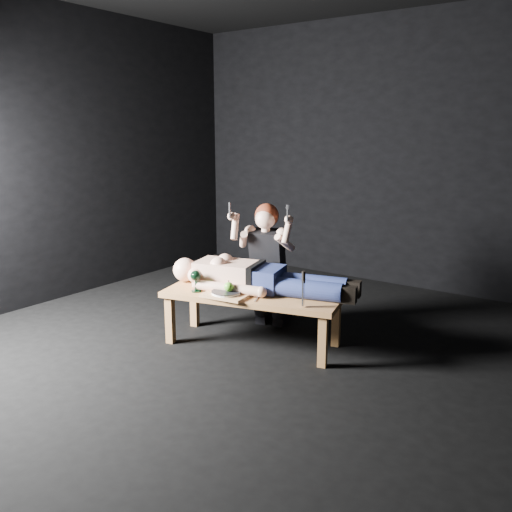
# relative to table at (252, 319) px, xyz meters

# --- Properties ---
(ground) EXTENTS (5.00, 5.00, 0.00)m
(ground) POSITION_rel_table_xyz_m (0.07, -0.04, -0.23)
(ground) COLOR black
(ground) RESTS_ON ground
(back_wall) EXTENTS (5.00, 0.00, 5.00)m
(back_wall) POSITION_rel_table_xyz_m (0.07, 2.46, 1.27)
(back_wall) COLOR black
(back_wall) RESTS_ON ground
(table) EXTENTS (1.55, 0.89, 0.45)m
(table) POSITION_rel_table_xyz_m (0.00, 0.00, 0.00)
(table) COLOR #9E643B
(table) RESTS_ON ground
(lying_man) EXTENTS (1.55, 0.80, 0.27)m
(lying_man) POSITION_rel_table_xyz_m (0.02, 0.10, 0.36)
(lying_man) COLOR tan
(lying_man) RESTS_ON table
(kneeling_woman) EXTENTS (0.78, 0.83, 1.17)m
(kneeling_woman) POSITION_rel_table_xyz_m (-0.14, 0.46, 0.36)
(kneeling_woman) COLOR black
(kneeling_woman) RESTS_ON ground
(serving_tray) EXTENTS (0.39, 0.31, 0.02)m
(serving_tray) POSITION_rel_table_xyz_m (-0.12, -0.20, 0.24)
(serving_tray) COLOR tan
(serving_tray) RESTS_ON table
(plate) EXTENTS (0.27, 0.27, 0.02)m
(plate) POSITION_rel_table_xyz_m (-0.12, -0.20, 0.26)
(plate) COLOR white
(plate) RESTS_ON serving_tray
(apple) EXTENTS (0.08, 0.08, 0.08)m
(apple) POSITION_rel_table_xyz_m (-0.10, -0.19, 0.30)
(apple) COLOR green
(apple) RESTS_ON plate
(goblet) EXTENTS (0.11, 0.11, 0.18)m
(goblet) POSITION_rel_table_xyz_m (-0.40, -0.25, 0.32)
(goblet) COLOR black
(goblet) RESTS_ON table
(fork_flat) EXTENTS (0.06, 0.15, 0.01)m
(fork_flat) POSITION_rel_table_xyz_m (-0.32, -0.22, 0.23)
(fork_flat) COLOR #B2B2B7
(fork_flat) RESTS_ON table
(knife_flat) EXTENTS (0.07, 0.15, 0.01)m
(knife_flat) POSITION_rel_table_xyz_m (0.13, -0.12, 0.23)
(knife_flat) COLOR #B2B2B7
(knife_flat) RESTS_ON table
(spoon_flat) EXTENTS (0.15, 0.08, 0.01)m
(spoon_flat) POSITION_rel_table_xyz_m (-0.01, -0.07, 0.23)
(spoon_flat) COLOR #B2B2B7
(spoon_flat) RESTS_ON table
(carving_knife) EXTENTS (0.04, 0.05, 0.28)m
(carving_knife) POSITION_rel_table_xyz_m (0.53, -0.08, 0.36)
(carving_knife) COLOR #B2B2B7
(carving_knife) RESTS_ON table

